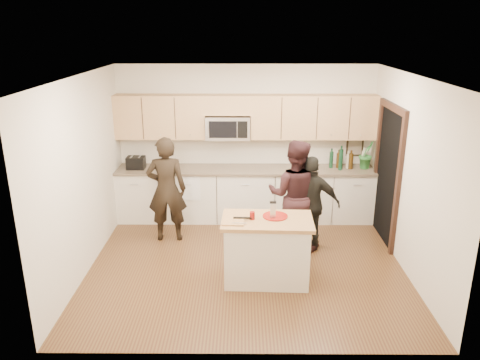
{
  "coord_description": "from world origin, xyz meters",
  "views": [
    {
      "loc": [
        -0.05,
        -6.14,
        3.33
      ],
      "look_at": [
        -0.09,
        0.35,
        1.17
      ],
      "focal_mm": 35.0,
      "sensor_mm": 36.0,
      "label": 1
    }
  ],
  "objects_px": {
    "island": "(267,250)",
    "woman_center": "(294,195)",
    "toaster": "(136,163)",
    "woman_left": "(167,189)",
    "woman_right": "(311,204)"
  },
  "relations": [
    {
      "from": "toaster",
      "to": "woman_left",
      "type": "relative_size",
      "value": 0.18
    },
    {
      "from": "toaster",
      "to": "woman_center",
      "type": "height_order",
      "value": "woman_center"
    },
    {
      "from": "toaster",
      "to": "woman_left",
      "type": "height_order",
      "value": "woman_left"
    },
    {
      "from": "toaster",
      "to": "woman_center",
      "type": "bearing_deg",
      "value": -22.51
    },
    {
      "from": "island",
      "to": "woman_center",
      "type": "xyz_separation_m",
      "value": [
        0.47,
        1.04,
        0.4
      ]
    },
    {
      "from": "woman_center",
      "to": "island",
      "type": "bearing_deg",
      "value": 79.41
    },
    {
      "from": "island",
      "to": "woman_right",
      "type": "distance_m",
      "value": 1.23
    },
    {
      "from": "toaster",
      "to": "woman_center",
      "type": "relative_size",
      "value": 0.18
    },
    {
      "from": "woman_right",
      "to": "woman_left",
      "type": "bearing_deg",
      "value": 0.77
    },
    {
      "from": "toaster",
      "to": "woman_right",
      "type": "height_order",
      "value": "woman_right"
    },
    {
      "from": "woman_center",
      "to": "woman_right",
      "type": "bearing_deg",
      "value": 176.45
    },
    {
      "from": "island",
      "to": "woman_center",
      "type": "height_order",
      "value": "woman_center"
    },
    {
      "from": "woman_center",
      "to": "woman_right",
      "type": "distance_m",
      "value": 0.28
    },
    {
      "from": "woman_left",
      "to": "island",
      "type": "bearing_deg",
      "value": 136.62
    },
    {
      "from": "toaster",
      "to": "woman_right",
      "type": "distance_m",
      "value": 3.15
    }
  ]
}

